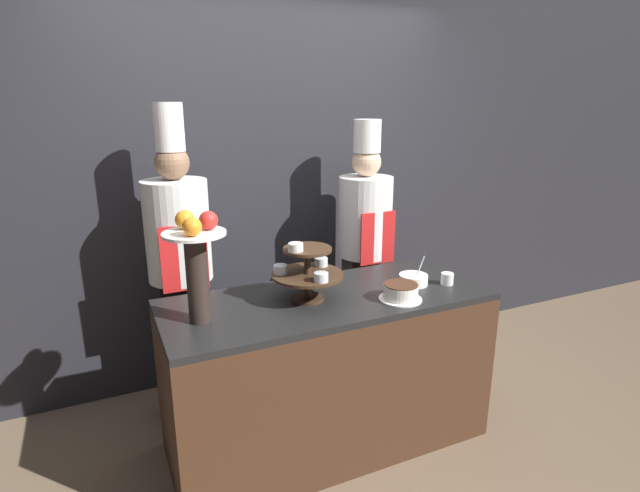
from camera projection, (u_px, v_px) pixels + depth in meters
ground_plane at (356, 478)px, 2.56m from camera, size 14.00×14.00×0.00m
wall_back at (264, 173)px, 3.34m from camera, size 10.00×0.06×2.80m
buffet_counter at (328, 371)px, 2.74m from camera, size 1.72×0.69×0.88m
tiered_stand at (307, 270)px, 2.53m from camera, size 0.37×0.37×0.32m
fruit_pedestal at (196, 257)px, 2.24m from camera, size 0.28×0.28×0.52m
cake_round at (401, 292)px, 2.56m from camera, size 0.22×0.22×0.09m
cup_white at (447, 279)px, 2.78m from camera, size 0.07×0.07×0.07m
serving_bowl_near at (413, 279)px, 2.78m from camera, size 0.16×0.16×0.16m
chef_left at (180, 257)px, 2.87m from camera, size 0.36×0.36×1.86m
chef_center_left at (365, 238)px, 3.37m from camera, size 0.36×0.36×1.75m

